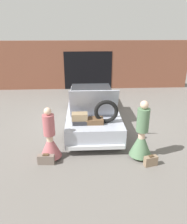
{
  "coord_description": "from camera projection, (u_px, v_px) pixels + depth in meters",
  "views": [
    {
      "loc": [
        -0.35,
        -8.12,
        3.63
      ],
      "look_at": [
        0.0,
        -1.4,
        0.93
      ],
      "focal_mm": 35.0,
      "sensor_mm": 36.0,
      "label": 1
    }
  ],
  "objects": [
    {
      "name": "suitcase_beside_left_person",
      "position": [
        46.0,
        159.0,
        6.07
      ],
      "size": [
        0.47,
        0.19,
        0.31
      ],
      "color": "#75665B",
      "rests_on": "ground_plane"
    },
    {
      "name": "person_left",
      "position": [
        50.0,
        141.0,
        6.19
      ],
      "size": [
        0.62,
        0.62,
        1.57
      ],
      "rotation": [
        0.0,
        0.0,
        -1.76
      ],
      "color": "beige",
      "rests_on": "ground_plane"
    },
    {
      "name": "suitcase_beside_right_person",
      "position": [
        151.0,
        161.0,
        6.0
      ],
      "size": [
        0.39,
        0.23,
        0.31
      ],
      "color": "#8C7259",
      "rests_on": "ground_plane"
    },
    {
      "name": "car",
      "position": [
        92.0,
        107.0,
        8.67
      ],
      "size": [
        1.86,
        5.18,
        1.78
      ],
      "color": "#B2B7C6",
      "rests_on": "ground_plane"
    },
    {
      "name": "garage_wall_back",
      "position": [
        88.0,
        66.0,
        12.82
      ],
      "size": [
        12.0,
        0.14,
        2.8
      ],
      "color": "brown",
      "rests_on": "ground_plane"
    },
    {
      "name": "person_right",
      "position": [
        141.0,
        138.0,
        6.22
      ],
      "size": [
        0.65,
        0.65,
        1.75
      ],
      "rotation": [
        0.0,
        0.0,
        1.42
      ],
      "color": "beige",
      "rests_on": "ground_plane"
    },
    {
      "name": "ground_plane",
      "position": [
        92.0,
        120.0,
        8.9
      ],
      "size": [
        40.0,
        40.0,
        0.0
      ],
      "primitive_type": "plane",
      "color": "slate"
    }
  ]
}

